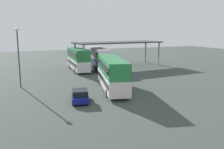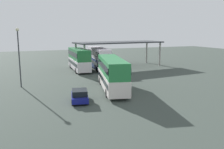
% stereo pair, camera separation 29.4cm
% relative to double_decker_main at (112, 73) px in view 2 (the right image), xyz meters
% --- Properties ---
extents(ground_plane, '(140.00, 140.00, 0.00)m').
position_rel_double_decker_main_xyz_m(ground_plane, '(-0.30, -3.73, -2.25)').
color(ground_plane, '#39423C').
extents(double_decker_main, '(4.89, 11.33, 4.09)m').
position_rel_double_decker_main_xyz_m(double_decker_main, '(0.00, 0.00, 0.00)').
color(double_decker_main, silver).
rests_on(double_decker_main, ground_plane).
extents(parked_hatchback, '(2.45, 3.90, 1.35)m').
position_rel_double_decker_main_xyz_m(parked_hatchback, '(-5.19, -3.62, -1.58)').
color(parked_hatchback, navy).
rests_on(parked_hatchback, ground_plane).
extents(double_decker_near_canopy, '(3.09, 10.52, 4.14)m').
position_rel_double_decker_main_xyz_m(double_decker_near_canopy, '(-0.19, 16.55, 0.02)').
color(double_decker_near_canopy, silver).
rests_on(double_decker_near_canopy, ground_plane).
extents(double_decker_mid_row, '(3.47, 10.80, 4.16)m').
position_rel_double_decker_main_xyz_m(double_decker_mid_row, '(3.85, 16.45, 0.04)').
color(double_decker_mid_row, navy).
rests_on(double_decker_mid_row, ground_plane).
extents(depot_canopy, '(18.98, 7.77, 5.24)m').
position_rel_double_decker_main_xyz_m(depot_canopy, '(8.81, 17.79, 2.65)').
color(depot_canopy, '#33353A').
rests_on(depot_canopy, ground_plane).
extents(lamppost_tall, '(0.44, 0.44, 7.90)m').
position_rel_double_decker_main_xyz_m(lamppost_tall, '(-10.89, 5.99, 2.72)').
color(lamppost_tall, '#33353A').
rests_on(lamppost_tall, ground_plane).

